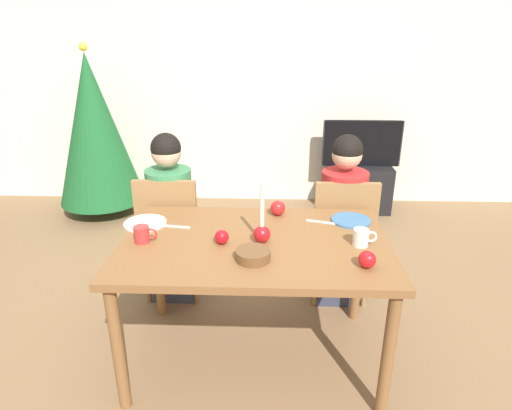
% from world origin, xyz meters
% --- Properties ---
extents(ground_plane, '(7.68, 7.68, 0.00)m').
position_xyz_m(ground_plane, '(0.00, 0.00, 0.00)').
color(ground_plane, brown).
extents(back_wall, '(6.40, 0.10, 2.60)m').
position_xyz_m(back_wall, '(0.00, 2.60, 1.30)').
color(back_wall, beige).
rests_on(back_wall, ground).
extents(dining_table, '(1.40, 0.90, 0.75)m').
position_xyz_m(dining_table, '(0.00, 0.00, 0.67)').
color(dining_table, brown).
rests_on(dining_table, ground).
extents(chair_left, '(0.40, 0.40, 0.90)m').
position_xyz_m(chair_left, '(-0.59, 0.61, 0.51)').
color(chair_left, olive).
rests_on(chair_left, ground).
extents(chair_right, '(0.40, 0.40, 0.90)m').
position_xyz_m(chair_right, '(0.56, 0.61, 0.51)').
color(chair_right, olive).
rests_on(chair_right, ground).
extents(person_left_child, '(0.30, 0.30, 1.17)m').
position_xyz_m(person_left_child, '(-0.59, 0.64, 0.57)').
color(person_left_child, '#33384C').
rests_on(person_left_child, ground).
extents(person_right_child, '(0.30, 0.30, 1.17)m').
position_xyz_m(person_right_child, '(0.56, 0.64, 0.57)').
color(person_right_child, '#33384C').
rests_on(person_right_child, ground).
extents(tv_stand, '(0.64, 0.40, 0.48)m').
position_xyz_m(tv_stand, '(0.99, 2.30, 0.24)').
color(tv_stand, black).
rests_on(tv_stand, ground).
extents(tv, '(0.79, 0.05, 0.46)m').
position_xyz_m(tv, '(0.99, 2.30, 0.71)').
color(tv, black).
rests_on(tv, tv_stand).
extents(christmas_tree, '(0.84, 0.84, 1.67)m').
position_xyz_m(christmas_tree, '(-1.65, 2.12, 0.87)').
color(christmas_tree, brown).
rests_on(christmas_tree, ground).
extents(candle_centerpiece, '(0.09, 0.09, 0.32)m').
position_xyz_m(candle_centerpiece, '(0.04, -0.02, 0.82)').
color(candle_centerpiece, red).
rests_on(candle_centerpiece, dining_table).
extents(plate_left, '(0.24, 0.24, 0.01)m').
position_xyz_m(plate_left, '(-0.63, 0.19, 0.76)').
color(plate_left, white).
rests_on(plate_left, dining_table).
extents(plate_right, '(0.22, 0.22, 0.01)m').
position_xyz_m(plate_right, '(0.54, 0.27, 0.76)').
color(plate_right, teal).
rests_on(plate_right, dining_table).
extents(mug_left, '(0.12, 0.08, 0.09)m').
position_xyz_m(mug_left, '(-0.58, -0.04, 0.79)').
color(mug_left, '#B72D2D').
rests_on(mug_left, dining_table).
extents(mug_right, '(0.12, 0.08, 0.09)m').
position_xyz_m(mug_right, '(0.54, -0.03, 0.79)').
color(mug_right, silver).
rests_on(mug_right, dining_table).
extents(fork_left, '(0.18, 0.04, 0.01)m').
position_xyz_m(fork_left, '(-0.45, 0.15, 0.75)').
color(fork_left, silver).
rests_on(fork_left, dining_table).
extents(fork_right, '(0.18, 0.06, 0.01)m').
position_xyz_m(fork_right, '(0.37, 0.24, 0.75)').
color(fork_right, silver).
rests_on(fork_right, dining_table).
extents(bowl_walnuts, '(0.17, 0.17, 0.05)m').
position_xyz_m(bowl_walnuts, '(-0.00, -0.20, 0.78)').
color(bowl_walnuts, brown).
rests_on(bowl_walnuts, dining_table).
extents(apple_near_candle, '(0.07, 0.07, 0.07)m').
position_xyz_m(apple_near_candle, '(-0.17, -0.04, 0.79)').
color(apple_near_candle, red).
rests_on(apple_near_candle, dining_table).
extents(apple_by_left_plate, '(0.09, 0.09, 0.09)m').
position_xyz_m(apple_by_left_plate, '(0.12, 0.34, 0.79)').
color(apple_by_left_plate, red).
rests_on(apple_by_left_plate, dining_table).
extents(apple_by_right_mug, '(0.08, 0.08, 0.08)m').
position_xyz_m(apple_by_right_mug, '(0.53, -0.26, 0.79)').
color(apple_by_right_mug, red).
rests_on(apple_by_right_mug, dining_table).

